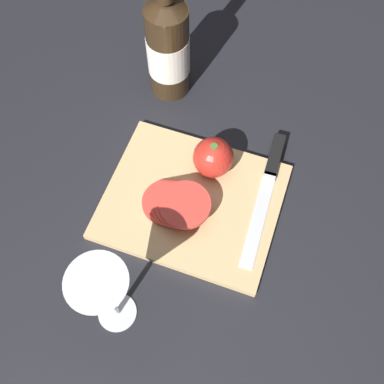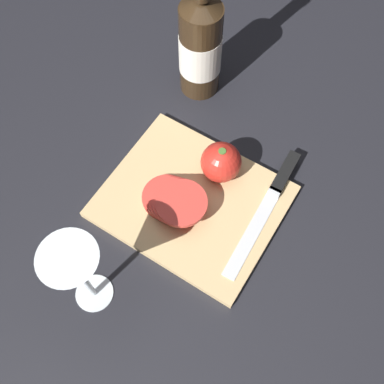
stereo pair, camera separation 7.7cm
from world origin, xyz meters
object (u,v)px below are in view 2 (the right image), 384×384
at_px(wine_glass, 77,270).
at_px(whole_tomato, 221,162).
at_px(tomato_slice_stack_near, 174,200).
at_px(wine_bottle, 200,45).
at_px(knife, 277,187).

distance_m(wine_glass, whole_tomato, 0.31).
bearing_deg(wine_glass, tomato_slice_stack_near, 82.05).
relative_size(wine_bottle, wine_glass, 1.77).
bearing_deg(knife, tomato_slice_stack_near, -49.89).
distance_m(knife, tomato_slice_stack_near, 0.19).
relative_size(whole_tomato, tomato_slice_stack_near, 0.59).
height_order(whole_tomato, tomato_slice_stack_near, whole_tomato).
xyz_separation_m(wine_bottle, wine_glass, (0.08, -0.46, 0.02)).
height_order(wine_glass, whole_tomato, wine_glass).
distance_m(whole_tomato, tomato_slice_stack_near, 0.11).
distance_m(wine_glass, knife, 0.38).
distance_m(wine_bottle, tomato_slice_stack_near, 0.30).
distance_m(wine_bottle, whole_tomato, 0.23).
xyz_separation_m(wine_glass, tomato_slice_stack_near, (0.03, 0.20, -0.09)).
xyz_separation_m(whole_tomato, knife, (0.10, 0.03, -0.03)).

